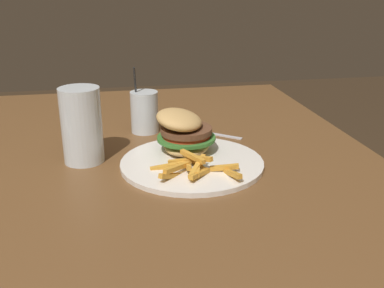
% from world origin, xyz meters
% --- Properties ---
extents(dining_table, '(1.56, 1.27, 0.74)m').
position_xyz_m(dining_table, '(0.00, 0.00, 0.63)').
color(dining_table, brown).
rests_on(dining_table, ground_plane).
extents(meal_plate_near, '(0.29, 0.29, 0.11)m').
position_xyz_m(meal_plate_near, '(0.14, -0.22, 0.77)').
color(meal_plate_near, white).
rests_on(meal_plate_near, dining_table).
extents(beer_glass, '(0.08, 0.08, 0.16)m').
position_xyz_m(beer_glass, '(0.17, -0.01, 0.82)').
color(beer_glass, silver).
rests_on(beer_glass, dining_table).
extents(juice_glass, '(0.07, 0.07, 0.16)m').
position_xyz_m(juice_glass, '(0.34, -0.15, 0.79)').
color(juice_glass, silver).
rests_on(juice_glass, dining_table).
extents(spoon, '(0.12, 0.14, 0.01)m').
position_xyz_m(spoon, '(0.32, -0.27, 0.75)').
color(spoon, silver).
rests_on(spoon, dining_table).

